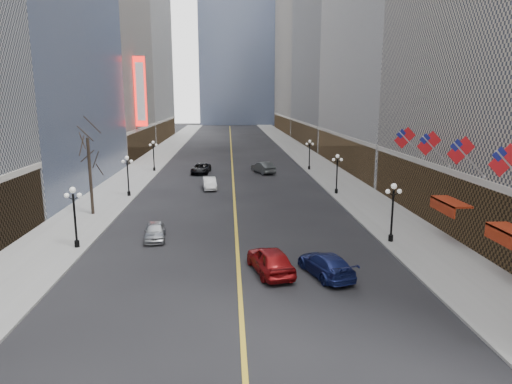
{
  "coord_description": "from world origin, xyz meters",
  "views": [
    {
      "loc": [
        -0.55,
        -2.85,
        10.94
      ],
      "look_at": [
        0.79,
        19.37,
        6.33
      ],
      "focal_mm": 32.0,
      "sensor_mm": 36.0,
      "label": 1
    }
  ],
  "objects": [
    {
      "name": "car_nb_far",
      "position": [
        -4.66,
        63.95,
        0.74
      ],
      "size": [
        2.97,
        5.53,
        1.48
      ],
      "primitive_type": "imported",
      "rotation": [
        0.0,
        0.0,
        -0.1
      ],
      "color": "black",
      "rests_on": "ground"
    },
    {
      "name": "awning_b",
      "position": [
        16.11,
        22.0,
        3.08
      ],
      "size": [
        1.4,
        4.0,
        0.93
      ],
      "color": "maroon",
      "rests_on": "ground"
    },
    {
      "name": "tree_west_far",
      "position": [
        -13.5,
        40.0,
        6.24
      ],
      "size": [
        3.6,
        3.6,
        7.92
      ],
      "color": "#2D231C",
      "rests_on": "sidewalk_west"
    },
    {
      "name": "bldg_west_c",
      "position": [
        -29.88,
        87.0,
        25.19
      ],
      "size": [
        26.6,
        30.6,
        50.8
      ],
      "color": "#A59A88",
      "rests_on": "ground"
    },
    {
      "name": "car_nb_near",
      "position": [
        -6.42,
        32.02,
        0.68
      ],
      "size": [
        2.05,
        4.14,
        1.36
      ],
      "primitive_type": "imported",
      "rotation": [
        0.0,
        0.0,
        0.12
      ],
      "color": "#AAADB1",
      "rests_on": "ground"
    },
    {
      "name": "streetlamp_west_1",
      "position": [
        -11.8,
        30.0,
        2.9
      ],
      "size": [
        1.26,
        0.44,
        4.52
      ],
      "color": "black",
      "rests_on": "sidewalk_west"
    },
    {
      "name": "streetlamp_west_2",
      "position": [
        -11.8,
        48.0,
        2.9
      ],
      "size": [
        1.26,
        0.44,
        4.52
      ],
      "color": "black",
      "rests_on": "sidewalk_west"
    },
    {
      "name": "streetlamp_east_1",
      "position": [
        11.8,
        30.0,
        2.9
      ],
      "size": [
        1.26,
        0.44,
        4.52
      ],
      "color": "black",
      "rests_on": "sidewalk_east"
    },
    {
      "name": "flag_4",
      "position": [
        15.31,
        32.0,
        7.29
      ],
      "size": [
        2.87,
        0.12,
        2.87
      ],
      "color": "#B2B2B7",
      "rests_on": "ground"
    },
    {
      "name": "awning_c",
      "position": [
        16.11,
        30.0,
        3.08
      ],
      "size": [
        1.4,
        4.0,
        0.93
      ],
      "color": "maroon",
      "rests_on": "ground"
    },
    {
      "name": "car_sb_near",
      "position": [
        5.44,
        23.83,
        0.73
      ],
      "size": [
        3.35,
        5.39,
        1.46
      ],
      "primitive_type": "imported",
      "rotation": [
        0.0,
        0.0,
        3.42
      ],
      "color": "navy",
      "rests_on": "ground"
    },
    {
      "name": "bldg_east_d",
      "position": [
        29.9,
        149.0,
        31.17
      ],
      "size": [
        26.6,
        46.6,
        62.8
      ],
      "color": "#A59A88",
      "rests_on": "ground"
    },
    {
      "name": "streetlamp_west_3",
      "position": [
        -11.8,
        66.0,
        2.9
      ],
      "size": [
        1.26,
        0.44,
        4.52
      ],
      "color": "black",
      "rests_on": "sidewalk_west"
    },
    {
      "name": "streetlamp_east_2",
      "position": [
        11.8,
        48.0,
        2.9
      ],
      "size": [
        1.26,
        0.44,
        4.52
      ],
      "color": "black",
      "rests_on": "sidewalk_east"
    },
    {
      "name": "sidewalk_west",
      "position": [
        -14.0,
        70.0,
        0.07
      ],
      "size": [
        6.0,
        230.0,
        0.15
      ],
      "primitive_type": "cube",
      "color": "gray",
      "rests_on": "ground"
    },
    {
      "name": "flag_2",
      "position": [
        15.31,
        22.0,
        7.29
      ],
      "size": [
        2.87,
        0.12,
        2.87
      ],
      "color": "#B2B2B7",
      "rests_on": "ground"
    },
    {
      "name": "streetlamp_east_3",
      "position": [
        11.8,
        66.0,
        2.9
      ],
      "size": [
        1.26,
        0.44,
        4.52
      ],
      "color": "black",
      "rests_on": "sidewalk_east"
    },
    {
      "name": "car_nb_mid",
      "position": [
        -2.93,
        52.04,
        0.71
      ],
      "size": [
        1.97,
        4.47,
        1.43
      ],
      "primitive_type": "imported",
      "rotation": [
        0.0,
        0.0,
        0.11
      ],
      "color": "#BABABC",
      "rests_on": "ground"
    },
    {
      "name": "flag_3",
      "position": [
        15.31,
        27.0,
        7.29
      ],
      "size": [
        2.87,
        0.12,
        2.87
      ],
      "color": "#B2B2B7",
      "rests_on": "ground"
    },
    {
      "name": "bldg_east_c",
      "position": [
        29.88,
        106.0,
        24.18
      ],
      "size": [
        26.6,
        40.6,
        48.8
      ],
      "color": "gray",
      "rests_on": "ground"
    },
    {
      "name": "car_sb_mid",
      "position": [
        2.0,
        24.48,
        0.86
      ],
      "size": [
        3.12,
        5.39,
        1.72
      ],
      "primitive_type": "imported",
      "rotation": [
        0.0,
        0.0,
        3.37
      ],
      "color": "maroon",
      "rests_on": "ground"
    },
    {
      "name": "flag_5",
      "position": [
        15.31,
        37.0,
        7.29
      ],
      "size": [
        2.87,
        0.12,
        2.87
      ],
      "color": "#B2B2B7",
      "rests_on": "ground"
    },
    {
      "name": "sidewalk_east",
      "position": [
        14.0,
        70.0,
        0.07
      ],
      "size": [
        6.0,
        230.0,
        0.15
      ],
      "primitive_type": "cube",
      "color": "gray",
      "rests_on": "ground"
    },
    {
      "name": "lane_line",
      "position": [
        0.0,
        80.0,
        0.01
      ],
      "size": [
        0.25,
        200.0,
        0.02
      ],
      "primitive_type": "cube",
      "color": "gold",
      "rests_on": "ground"
    },
    {
      "name": "theatre_marquee",
      "position": [
        -15.88,
        80.0,
        12.0
      ],
      "size": [
        2.0,
        0.55,
        12.0
      ],
      "color": "red",
      "rests_on": "ground"
    },
    {
      "name": "car_sb_far",
      "position": [
        4.5,
        63.65,
        0.84
      ],
      "size": [
        3.55,
        5.41,
        1.68
      ],
      "primitive_type": "imported",
      "rotation": [
        0.0,
        0.0,
        3.52
      ],
      "color": "#414647",
      "rests_on": "ground"
    }
  ]
}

